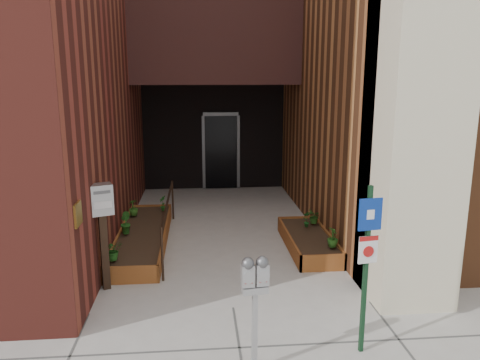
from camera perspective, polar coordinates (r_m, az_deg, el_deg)
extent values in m
plane|color=#9E9991|center=(6.87, -0.85, -15.32)|extent=(80.00, 80.00, 0.00)
cube|color=brown|center=(14.79, 21.95, 18.70)|extent=(8.00, 13.70, 10.00)
cube|color=beige|center=(7.00, 20.28, 3.49)|extent=(1.10, 1.20, 4.40)
cube|color=black|center=(12.08, -3.14, 16.34)|extent=(4.20, 2.00, 2.00)
cube|color=black|center=(13.56, -3.23, 5.35)|extent=(4.00, 0.30, 3.00)
cube|color=black|center=(13.46, -2.33, 3.37)|extent=(0.90, 0.06, 2.10)
cube|color=#B79338|center=(6.29, -19.20, -3.95)|extent=(0.04, 0.30, 0.30)
cube|color=brown|center=(7.69, -13.21, -11.22)|extent=(0.90, 0.04, 0.30)
cube|color=brown|center=(11.02, -10.71, -3.74)|extent=(0.90, 0.04, 0.30)
cube|color=brown|center=(9.40, -14.35, -6.83)|extent=(0.04, 3.60, 0.30)
cube|color=brown|center=(9.30, -9.07, -6.80)|extent=(0.04, 3.60, 0.30)
cube|color=black|center=(9.34, -11.72, -6.93)|extent=(0.82, 3.52, 0.26)
cube|color=brown|center=(8.06, 10.12, -9.94)|extent=(0.80, 0.04, 0.30)
cube|color=brown|center=(10.03, 6.91, -5.26)|extent=(0.80, 0.04, 0.30)
cube|color=brown|center=(8.96, 5.94, -7.46)|extent=(0.04, 2.20, 0.30)
cube|color=brown|center=(9.13, 10.67, -7.23)|extent=(0.04, 2.20, 0.30)
cube|color=black|center=(9.04, 8.33, -7.47)|extent=(0.72, 2.12, 0.26)
cylinder|color=black|center=(7.60, -9.46, -8.91)|extent=(0.04, 0.04, 0.90)
cylinder|color=black|center=(10.73, -8.20, -2.44)|extent=(0.04, 0.04, 0.90)
cylinder|color=black|center=(9.03, -8.81, -2.52)|extent=(0.04, 3.30, 0.04)
cube|color=#A0A0A2|center=(5.40, 1.79, -18.02)|extent=(0.06, 0.06, 0.93)
cube|color=#A0A0A2|center=(5.16, 1.83, -13.21)|extent=(0.29, 0.15, 0.07)
cube|color=#A0A0A2|center=(5.08, 0.95, -11.59)|extent=(0.15, 0.11, 0.24)
sphere|color=#59595B|center=(5.02, 0.96, -10.14)|extent=(0.14, 0.14, 0.14)
cube|color=white|center=(5.02, 1.09, -11.62)|extent=(0.08, 0.02, 0.05)
cube|color=#B21414|center=(5.06, 1.08, -12.39)|extent=(0.08, 0.02, 0.03)
cube|color=#A0A0A2|center=(5.11, 2.72, -11.43)|extent=(0.15, 0.11, 0.24)
sphere|color=#59595B|center=(5.06, 2.73, -9.98)|extent=(0.14, 0.14, 0.14)
cube|color=white|center=(5.06, 2.86, -11.45)|extent=(0.08, 0.02, 0.05)
cube|color=#B21414|center=(5.09, 2.86, -12.22)|extent=(0.08, 0.02, 0.03)
cube|color=#12341C|center=(5.66, 15.04, -10.72)|extent=(0.05, 0.05, 2.03)
cube|color=navy|center=(5.40, 15.60, -4.06)|extent=(0.28, 0.06, 0.37)
cube|color=white|center=(5.40, 15.63, -4.07)|extent=(0.09, 0.02, 0.11)
cube|color=white|center=(5.53, 15.35, -8.19)|extent=(0.23, 0.05, 0.32)
cube|color=#B21414|center=(5.49, 15.45, -6.89)|extent=(0.23, 0.04, 0.06)
cylinder|color=#B21414|center=(5.53, 15.39, -8.41)|extent=(0.13, 0.03, 0.13)
cube|color=black|center=(7.47, -16.20, -8.37)|extent=(0.14, 0.14, 1.21)
cube|color=#AAAAAD|center=(7.23, -16.60, -2.26)|extent=(0.39, 0.34, 0.46)
cube|color=#59595B|center=(7.07, -16.48, -1.47)|extent=(0.23, 0.10, 0.04)
cube|color=white|center=(7.12, -16.39, -2.93)|extent=(0.25, 0.11, 0.11)
imported|color=#1F5518|center=(7.89, -15.22, -8.25)|extent=(0.40, 0.40, 0.33)
imported|color=#205B1A|center=(9.10, -13.83, -5.08)|extent=(0.30, 0.30, 0.41)
imported|color=#2A5E1B|center=(10.21, -12.88, -3.27)|extent=(0.28, 0.28, 0.35)
imported|color=#1E5F1B|center=(10.43, -9.39, -2.80)|extent=(0.22, 0.22, 0.34)
imported|color=#245618|center=(8.33, 11.25, -6.87)|extent=(0.23, 0.23, 0.34)
imported|color=#18551B|center=(9.31, 8.16, -4.72)|extent=(0.18, 0.18, 0.32)
imported|color=#225117|center=(9.54, 9.05, -4.41)|extent=(0.27, 0.27, 0.29)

